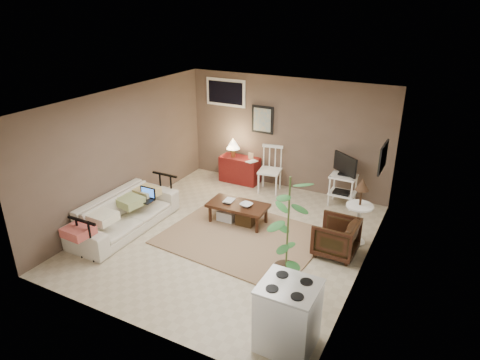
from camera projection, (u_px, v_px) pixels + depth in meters
The scene contains 20 objects.
floor at pixel (230, 237), 7.49m from camera, with size 5.00×5.00×0.00m, color #C1B293.
art_back at pixel (263, 120), 9.18m from camera, with size 0.50×0.03×0.60m, color black.
art_right at pixel (383, 157), 6.80m from camera, with size 0.03×0.60×0.45m, color black.
window at pixel (226, 92), 9.37m from camera, with size 0.96×0.03×0.60m, color white.
rug at pixel (242, 237), 7.46m from camera, with size 2.60×2.08×0.02m, color #947856.
coffee_table at pixel (238, 212), 7.87m from camera, with size 1.11×0.60×0.41m.
sofa at pixel (124, 208), 7.59m from camera, with size 2.15×0.63×0.84m, color silver.
sofa_pillows at pixel (116, 209), 7.33m from camera, with size 0.41×2.04×0.14m, color #F1EAC8, non-canonical shape.
sofa_end_rails at pixel (130, 212), 7.56m from camera, with size 0.58×2.15×0.72m, color black, non-canonical shape.
laptop at pixel (146, 196), 7.75m from camera, with size 0.33×0.24×0.23m.
red_console at pixel (239, 167), 9.62m from camera, with size 0.88×0.39×1.02m.
spindle_chair at pixel (270, 171), 9.10m from camera, with size 0.52×0.52×0.99m.
tv_stand at pixel (343, 179), 8.43m from camera, with size 0.54×0.42×1.07m.
side_table at pixel (360, 204), 7.03m from camera, with size 0.44×0.44×1.19m.
armchair at pixel (336, 236), 6.87m from camera, with size 0.65×0.61×0.67m, color black.
potted_plant at pixel (288, 231), 5.79m from camera, with size 0.44×0.44×1.77m.
stove at pixel (288, 316), 4.99m from camera, with size 0.67×0.62×0.87m.
bowl at pixel (246, 201), 7.68m from camera, with size 0.22×0.05×0.22m, color #32170D.
book_table at pixel (225, 194), 7.91m from camera, with size 0.18×0.02×0.24m, color #32170D.
book_console at pixel (249, 156), 9.26m from camera, with size 0.18×0.02×0.24m, color #32170D.
Camera 1 is at (3.17, -5.68, 3.85)m, focal length 32.00 mm.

